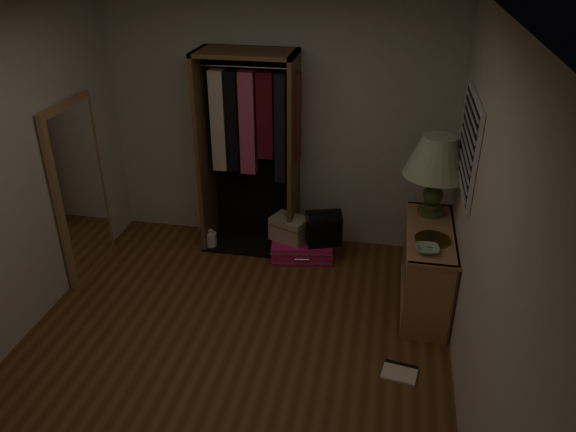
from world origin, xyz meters
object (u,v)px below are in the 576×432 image
object	(u,v)px
pink_suitcase	(302,248)
table_lamp	(438,158)
floor_mirror	(80,190)
black_bag	(324,226)
white_jug	(211,240)
train_case	(289,228)
open_wardrobe	(252,138)
console_bookshelf	(427,264)

from	to	relation	value
pink_suitcase	table_lamp	xyz separation A→B (m)	(1.22, -0.25, 1.19)
floor_mirror	black_bag	xyz separation A→B (m)	(2.24, 0.58, -0.47)
table_lamp	white_jug	xyz separation A→B (m)	(-2.20, 0.25, -1.20)
floor_mirror	train_case	distance (m)	2.06
train_case	black_bag	xyz separation A→B (m)	(0.35, -0.01, 0.07)
black_bag	table_lamp	bearing A→B (deg)	-32.59
pink_suitcase	table_lamp	world-z (taller)	table_lamp
table_lamp	white_jug	bearing A→B (deg)	173.46
open_wardrobe	pink_suitcase	world-z (taller)	open_wardrobe
console_bookshelf	train_case	size ratio (longest dim) A/B	2.58
black_bag	pink_suitcase	bearing A→B (deg)	156.48
black_bag	table_lamp	size ratio (longest dim) A/B	0.54
pink_suitcase	white_jug	bearing A→B (deg)	170.65
console_bookshelf	pink_suitcase	bearing A→B (deg)	154.83
floor_mirror	console_bookshelf	bearing A→B (deg)	0.51
black_bag	table_lamp	distance (m)	1.37
black_bag	open_wardrobe	bearing A→B (deg)	147.02
console_bookshelf	table_lamp	xyz separation A→B (m)	(0.00, 0.32, 0.88)
open_wardrobe	black_bag	xyz separation A→B (m)	(0.77, -0.19, -0.82)
open_wardrobe	train_case	world-z (taller)	open_wardrobe
train_case	open_wardrobe	bearing A→B (deg)	179.58
train_case	pink_suitcase	bearing A→B (deg)	24.79
console_bookshelf	white_jug	size ratio (longest dim) A/B	5.36
table_lamp	train_case	bearing A→B (deg)	169.64
floor_mirror	white_jug	world-z (taller)	floor_mirror
pink_suitcase	train_case	distance (m)	0.26
floor_mirror	white_jug	size ratio (longest dim) A/B	8.14
table_lamp	white_jug	size ratio (longest dim) A/B	3.49
white_jug	floor_mirror	bearing A→B (deg)	-150.09
black_bag	white_jug	xyz separation A→B (m)	(-1.20, 0.02, -0.29)
train_case	table_lamp	distance (m)	1.68
pink_suitcase	black_bag	xyz separation A→B (m)	(0.22, -0.02, 0.29)
pink_suitcase	black_bag	world-z (taller)	black_bag
floor_mirror	pink_suitcase	xyz separation A→B (m)	(2.02, 0.60, -0.75)
floor_mirror	black_bag	bearing A→B (deg)	14.58
floor_mirror	pink_suitcase	distance (m)	2.24
console_bookshelf	black_bag	world-z (taller)	console_bookshelf
console_bookshelf	train_case	xyz separation A→B (m)	(-1.35, 0.57, -0.08)
open_wardrobe	train_case	size ratio (longest dim) A/B	4.72
floor_mirror	train_case	xyz separation A→B (m)	(1.89, 0.59, -0.53)
table_lamp	floor_mirror	bearing A→B (deg)	-173.87
console_bookshelf	pink_suitcase	distance (m)	1.38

